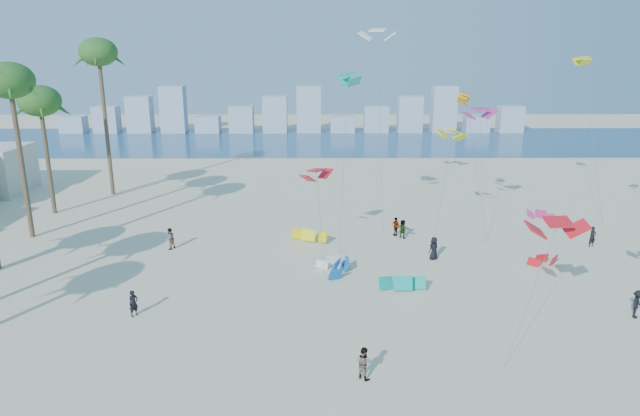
{
  "coord_description": "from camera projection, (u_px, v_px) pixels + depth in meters",
  "views": [
    {
      "loc": [
        2.74,
        -21.67,
        15.43
      ],
      "look_at": [
        3.0,
        16.0,
        4.5
      ],
      "focal_mm": 31.48,
      "sensor_mm": 36.0,
      "label": 1
    }
  ],
  "objects": [
    {
      "name": "ground",
      "position": [
        256.0,
        404.0,
        25.1
      ],
      "size": [
        220.0,
        220.0,
        0.0
      ],
      "primitive_type": "plane",
      "color": "beige",
      "rests_on": "ground"
    },
    {
      "name": "grounded_kites",
      "position": [
        393.0,
        255.0,
        41.76
      ],
      "size": [
        24.5,
        17.72,
        1.0
      ],
      "color": "white",
      "rests_on": "ground"
    },
    {
      "name": "kitesurfers_far",
      "position": [
        422.0,
        249.0,
        41.85
      ],
      "size": [
        34.35,
        16.15,
        1.74
      ],
      "color": "black",
      "rests_on": "ground"
    },
    {
      "name": "distant_skyline",
      "position": [
        295.0,
        115.0,
        102.98
      ],
      "size": [
        85.0,
        3.0,
        8.4
      ],
      "color": "#9EADBF",
      "rests_on": "ground"
    },
    {
      "name": "ocean",
      "position": [
        300.0,
        141.0,
        94.24
      ],
      "size": [
        220.0,
        220.0,
        0.0
      ],
      "primitive_type": "plane",
      "color": "navy",
      "rests_on": "ground"
    },
    {
      "name": "kitesurfer_near",
      "position": [
        134.0,
        303.0,
        33.06
      ],
      "size": [
        0.68,
        0.7,
        1.62
      ],
      "primitive_type": "imported",
      "rotation": [
        0.0,
        0.0,
        0.85
      ],
      "color": "black",
      "rests_on": "ground"
    },
    {
      "name": "flying_kites",
      "position": [
        455.0,
        107.0,
        42.66
      ],
      "size": [
        31.14,
        28.67,
        17.35
      ],
      "color": "red",
      "rests_on": "ground"
    },
    {
      "name": "kitesurfer_mid",
      "position": [
        363.0,
        363.0,
        26.86
      ],
      "size": [
        1.0,
        1.0,
        1.63
      ],
      "primitive_type": "imported",
      "rotation": [
        0.0,
        0.0,
        2.36
      ],
      "color": "gray",
      "rests_on": "ground"
    }
  ]
}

